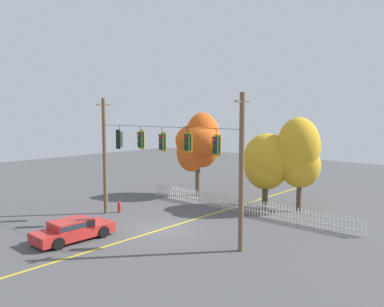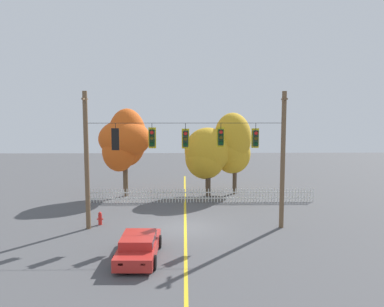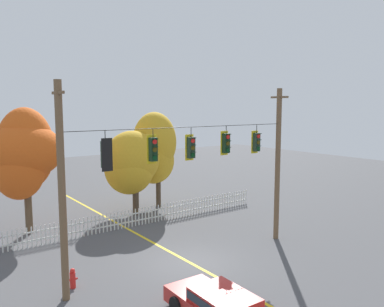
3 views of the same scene
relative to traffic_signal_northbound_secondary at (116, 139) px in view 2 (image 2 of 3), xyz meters
name	(u,v)px [view 2 (image 2 of 3)]	position (x,y,z in m)	size (l,w,h in m)	color
ground	(185,228)	(3.95, 0.01, -5.23)	(80.00, 80.00, 0.00)	#4C4C4F
lane_centerline_stripe	(185,228)	(3.95, 0.01, -5.23)	(0.16, 36.00, 0.01)	gold
signal_support_span	(185,159)	(3.95, 0.01, -1.18)	(11.54, 1.10, 7.94)	brown
traffic_signal_northbound_secondary	(116,139)	(0.00, 0.00, 0.00)	(0.43, 0.38, 1.53)	black
traffic_signal_southbound_primary	(152,138)	(2.07, 0.02, 0.06)	(0.43, 0.38, 1.45)	black
traffic_signal_westbound_side	(186,139)	(3.98, 0.02, 0.01)	(0.43, 0.38, 1.47)	black
traffic_signal_northbound_primary	(221,137)	(5.99, 0.02, 0.09)	(0.43, 0.38, 1.38)	black
traffic_signal_eastbound_side	(256,138)	(7.99, 0.02, 0.03)	(0.43, 0.38, 1.44)	black
white_picket_fence	(201,195)	(5.15, 6.40, -4.71)	(16.91, 0.06, 1.04)	silver
autumn_maple_near_fence	(125,141)	(-0.83, 8.91, -0.80)	(4.12, 3.62, 6.98)	brown
autumn_maple_mid	(206,154)	(5.69, 8.99, -1.88)	(3.68, 3.20, 5.47)	#473828
autumn_oak_far_east	(231,145)	(7.76, 9.65, -1.27)	(3.45, 2.99, 6.64)	#473828
parked_car	(139,246)	(1.77, -4.68, -4.62)	(1.94, 4.42, 1.15)	red
fire_hydrant	(100,218)	(-1.17, 0.77, -4.84)	(0.38, 0.22, 0.79)	red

